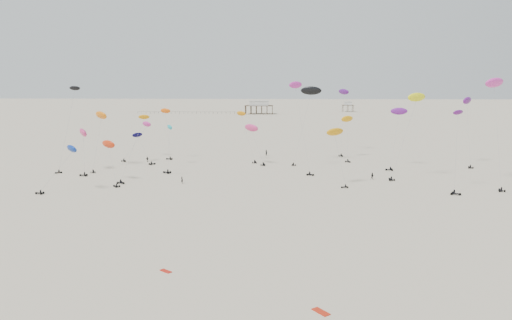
{
  "coord_description": "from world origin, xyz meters",
  "views": [
    {
      "loc": [
        5.21,
        -23.64,
        24.91
      ],
      "look_at": [
        0.0,
        88.0,
        7.0
      ],
      "focal_mm": 35.0,
      "sensor_mm": 36.0,
      "label": 1
    }
  ],
  "objects_px": {
    "pavilion_main": "(259,108)",
    "rig_4": "(347,126)",
    "rig_0": "(142,132)",
    "spectator_0": "(182,183)",
    "pavilion_small": "(348,107)",
    "rig_9": "(336,139)"
  },
  "relations": [
    {
      "from": "rig_0",
      "to": "rig_4",
      "type": "relative_size",
      "value": 0.98
    },
    {
      "from": "pavilion_main",
      "to": "rig_9",
      "type": "distance_m",
      "value": 257.65
    },
    {
      "from": "rig_9",
      "to": "rig_4",
      "type": "bearing_deg",
      "value": -28.84
    },
    {
      "from": "pavilion_small",
      "to": "spectator_0",
      "type": "height_order",
      "value": "pavilion_small"
    },
    {
      "from": "pavilion_main",
      "to": "rig_0",
      "type": "relative_size",
      "value": 1.38
    },
    {
      "from": "pavilion_main",
      "to": "rig_0",
      "type": "bearing_deg",
      "value": -97.74
    },
    {
      "from": "pavilion_small",
      "to": "rig_9",
      "type": "height_order",
      "value": "rig_9"
    },
    {
      "from": "rig_0",
      "to": "rig_9",
      "type": "height_order",
      "value": "rig_9"
    },
    {
      "from": "pavilion_main",
      "to": "rig_4",
      "type": "distance_m",
      "value": 215.8
    },
    {
      "from": "pavilion_small",
      "to": "rig_0",
      "type": "height_order",
      "value": "rig_0"
    },
    {
      "from": "pavilion_small",
      "to": "rig_9",
      "type": "xyz_separation_m",
      "value": [
        -41.33,
        -285.96,
        7.8
      ]
    },
    {
      "from": "rig_0",
      "to": "pavilion_small",
      "type": "bearing_deg",
      "value": -150.77
    },
    {
      "from": "pavilion_small",
      "to": "rig_9",
      "type": "distance_m",
      "value": 289.03
    },
    {
      "from": "pavilion_small",
      "to": "spectator_0",
      "type": "distance_m",
      "value": 295.71
    },
    {
      "from": "pavilion_small",
      "to": "rig_0",
      "type": "bearing_deg",
      "value": -112.04
    },
    {
      "from": "rig_0",
      "to": "pavilion_main",
      "type": "bearing_deg",
      "value": -136.47
    },
    {
      "from": "rig_0",
      "to": "spectator_0",
      "type": "bearing_deg",
      "value": 78.71
    },
    {
      "from": "rig_4",
      "to": "rig_9",
      "type": "relative_size",
      "value": 1.11
    },
    {
      "from": "pavilion_small",
      "to": "spectator_0",
      "type": "bearing_deg",
      "value": -105.39
    },
    {
      "from": "rig_0",
      "to": "rig_4",
      "type": "xyz_separation_m",
      "value": [
        66.33,
        2.59,
        2.08
      ]
    },
    {
      "from": "rig_4",
      "to": "spectator_0",
      "type": "height_order",
      "value": "rig_4"
    },
    {
      "from": "pavilion_small",
      "to": "rig_0",
      "type": "relative_size",
      "value": 0.59
    }
  ]
}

